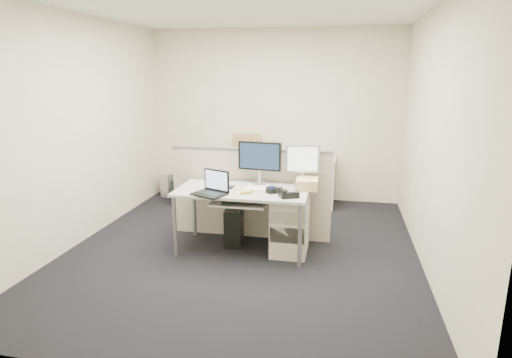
% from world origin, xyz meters
% --- Properties ---
extents(floor, '(4.00, 4.50, 0.01)m').
position_xyz_m(floor, '(0.00, 0.00, -0.01)').
color(floor, black).
rests_on(floor, ground).
extents(ceiling, '(4.00, 4.50, 0.01)m').
position_xyz_m(ceiling, '(0.00, 0.00, 2.70)').
color(ceiling, white).
rests_on(ceiling, ground).
extents(wall_back, '(4.00, 0.02, 2.70)m').
position_xyz_m(wall_back, '(0.00, 2.25, 1.35)').
color(wall_back, silver).
rests_on(wall_back, ground).
extents(wall_front, '(4.00, 0.02, 2.70)m').
position_xyz_m(wall_front, '(0.00, -2.25, 1.35)').
color(wall_front, silver).
rests_on(wall_front, ground).
extents(wall_left, '(0.02, 4.50, 2.70)m').
position_xyz_m(wall_left, '(-2.00, 0.00, 1.35)').
color(wall_left, silver).
rests_on(wall_left, ground).
extents(wall_right, '(0.02, 4.50, 2.70)m').
position_xyz_m(wall_right, '(2.00, 0.00, 1.35)').
color(wall_right, silver).
rests_on(wall_right, ground).
extents(desk, '(1.50, 0.75, 0.73)m').
position_xyz_m(desk, '(0.00, 0.00, 0.66)').
color(desk, '#B3B0A9').
rests_on(desk, floor).
extents(keyboard_tray, '(0.62, 0.32, 0.02)m').
position_xyz_m(keyboard_tray, '(0.00, -0.18, 0.62)').
color(keyboard_tray, '#B3B0A9').
rests_on(keyboard_tray, desk).
extents(drawer_pedestal, '(0.40, 0.55, 0.65)m').
position_xyz_m(drawer_pedestal, '(0.55, 0.05, 0.33)').
color(drawer_pedestal, beige).
rests_on(drawer_pedestal, floor).
extents(cubicle_partition, '(2.00, 0.06, 1.10)m').
position_xyz_m(cubicle_partition, '(0.00, 0.45, 0.55)').
color(cubicle_partition, '#AEA391').
rests_on(cubicle_partition, floor).
extents(back_counter, '(2.00, 0.60, 0.72)m').
position_xyz_m(back_counter, '(0.00, 1.93, 0.36)').
color(back_counter, beige).
rests_on(back_counter, floor).
extents(monitor_main, '(0.53, 0.25, 0.51)m').
position_xyz_m(monitor_main, '(0.15, 0.27, 0.99)').
color(monitor_main, black).
rests_on(monitor_main, desk).
extents(monitor_small, '(0.41, 0.24, 0.48)m').
position_xyz_m(monitor_small, '(0.65, 0.32, 0.97)').
color(monitor_small, '#B7B7BC').
rests_on(monitor_small, desk).
extents(laptop, '(0.42, 0.37, 0.26)m').
position_xyz_m(laptop, '(-0.30, -0.28, 0.86)').
color(laptop, black).
rests_on(laptop, desk).
extents(trackball, '(0.18, 0.18, 0.05)m').
position_xyz_m(trackball, '(0.35, -0.05, 0.76)').
color(trackball, black).
rests_on(trackball, desk).
extents(desk_phone, '(0.25, 0.23, 0.06)m').
position_xyz_m(desk_phone, '(0.55, -0.18, 0.76)').
color(desk_phone, black).
rests_on(desk_phone, desk).
extents(paper_stack, '(0.24, 0.30, 0.01)m').
position_xyz_m(paper_stack, '(0.15, 0.12, 0.74)').
color(paper_stack, white).
rests_on(paper_stack, desk).
extents(sticky_pad, '(0.09, 0.09, 0.01)m').
position_xyz_m(sticky_pad, '(-0.05, 0.00, 0.74)').
color(sticky_pad, '#ECC44C').
rests_on(sticky_pad, desk).
extents(travel_mug, '(0.10, 0.10, 0.16)m').
position_xyz_m(travel_mug, '(-0.35, 0.02, 0.81)').
color(travel_mug, black).
rests_on(travel_mug, desk).
extents(banana, '(0.16, 0.14, 0.04)m').
position_xyz_m(banana, '(0.09, -0.15, 0.75)').
color(banana, yellow).
rests_on(banana, desk).
extents(cellphone, '(0.07, 0.12, 0.01)m').
position_xyz_m(cellphone, '(-0.15, 0.05, 0.74)').
color(cellphone, black).
rests_on(cellphone, desk).
extents(manila_folders, '(0.25, 0.32, 0.12)m').
position_xyz_m(manila_folders, '(0.72, 0.20, 0.79)').
color(manila_folders, '#E5BE7E').
rests_on(manila_folders, desk).
extents(keyboard, '(0.45, 0.21, 0.02)m').
position_xyz_m(keyboard, '(0.05, -0.22, 0.64)').
color(keyboard, black).
rests_on(keyboard, keyboard_tray).
extents(pc_tower_desk, '(0.25, 0.50, 0.45)m').
position_xyz_m(pc_tower_desk, '(-0.15, 0.20, 0.23)').
color(pc_tower_desk, black).
rests_on(pc_tower_desk, floor).
extents(pc_tower_spare_dark, '(0.31, 0.47, 0.41)m').
position_xyz_m(pc_tower_spare_dark, '(-1.45, 1.63, 0.20)').
color(pc_tower_spare_dark, black).
rests_on(pc_tower_spare_dark, floor).
extents(pc_tower_spare_silver, '(0.29, 0.46, 0.40)m').
position_xyz_m(pc_tower_spare_silver, '(-1.70, 2.03, 0.20)').
color(pc_tower_spare_silver, '#B7B7BC').
rests_on(pc_tower_spare_silver, floor).
extents(cardboard_box_left, '(0.50, 0.41, 0.33)m').
position_xyz_m(cardboard_box_left, '(-0.41, 2.05, 0.88)').
color(cardboard_box_left, '#A48549').
rests_on(cardboard_box_left, back_counter).
extents(cardboard_box_right, '(0.37, 0.31, 0.23)m').
position_xyz_m(cardboard_box_right, '(0.00, 1.85, 0.84)').
color(cardboard_box_right, '#A48549').
rests_on(cardboard_box_right, back_counter).
extents(red_binder, '(0.11, 0.29, 0.27)m').
position_xyz_m(red_binder, '(-0.55, 2.03, 0.85)').
color(red_binder, '#A21007').
rests_on(red_binder, back_counter).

